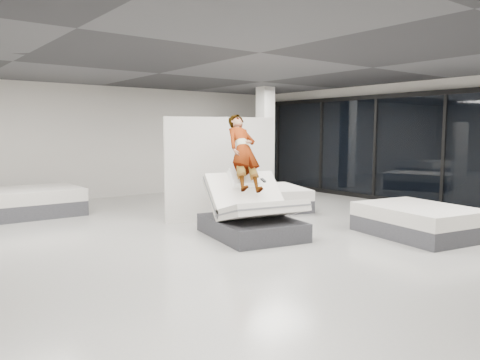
{
  "coord_description": "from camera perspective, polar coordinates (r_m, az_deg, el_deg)",
  "views": [
    {
      "loc": [
        -5.06,
        -6.01,
        1.92
      ],
      "look_at": [
        0.3,
        0.93,
        1.0
      ],
      "focal_mm": 35.0,
      "sensor_mm": 36.0,
      "label": 1
    }
  ],
  "objects": [
    {
      "name": "remote",
      "position": [
        8.53,
        2.86,
        -0.03
      ],
      "size": [
        0.08,
        0.15,
        0.08
      ],
      "primitive_type": "cube",
      "rotation": [
        0.35,
        0.0,
        -0.2
      ],
      "color": "black",
      "rests_on": "person"
    },
    {
      "name": "divider_panel",
      "position": [
        10.09,
        -2.37,
        1.37
      ],
      "size": [
        2.36,
        0.85,
        2.22
      ],
      "primitive_type": "cube",
      "rotation": [
        0.0,
        0.0,
        -0.31
      ],
      "color": "silver",
      "rests_on": "floor"
    },
    {
      "name": "column",
      "position": [
        13.88,
        3.08,
        4.67
      ],
      "size": [
        0.4,
        0.4,
        3.2
      ],
      "primitive_type": "cube",
      "color": "silver",
      "rests_on": "floor"
    },
    {
      "name": "flat_bed_right_near",
      "position": [
        9.22,
        20.91,
        -4.67
      ],
      "size": [
        1.84,
        2.24,
        0.55
      ],
      "color": "#3B3C41",
      "rests_on": "floor"
    },
    {
      "name": "hero_bed",
      "position": [
        8.53,
        1.47,
        -4.44
      ],
      "size": [
        1.75,
        2.11,
        1.23
      ],
      "color": "#3B3C41",
      "rests_on": "floor"
    },
    {
      "name": "person",
      "position": [
        8.72,
        0.48,
        1.41
      ],
      "size": [
        0.92,
        1.7,
        1.27
      ],
      "primitive_type": "imported",
      "rotation": [
        0.97,
        0.0,
        -0.2
      ],
      "color": "slate",
      "rests_on": "hero_bed"
    },
    {
      "name": "room",
      "position": [
        7.86,
        2.41,
        3.65
      ],
      "size": [
        14.0,
        14.04,
        3.2
      ],
      "color": "#AEADA5",
      "rests_on": "ground"
    },
    {
      "name": "flat_bed_left_far",
      "position": [
        11.71,
        -24.52,
        -2.46
      ],
      "size": [
        2.28,
        1.73,
        0.62
      ],
      "color": "#3B3C41",
      "rests_on": "floor"
    },
    {
      "name": "storefront_glazing",
      "position": [
        12.51,
        23.6,
        3.35
      ],
      "size": [
        0.12,
        13.4,
        2.92
      ],
      "color": "#1D2531",
      "rests_on": "floor"
    },
    {
      "name": "flat_bed_right_far",
      "position": [
        11.66,
        3.82,
        -2.16
      ],
      "size": [
        2.1,
        2.37,
        0.54
      ],
      "color": "#3B3C41",
      "rests_on": "floor"
    }
  ]
}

